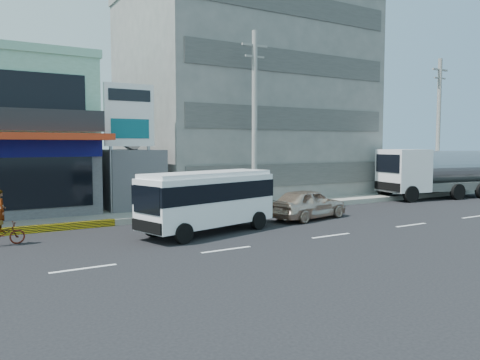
# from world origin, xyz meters

# --- Properties ---
(ground) EXTENTS (120.00, 120.00, 0.00)m
(ground) POSITION_xyz_m (0.00, 0.00, 0.00)
(ground) COLOR black
(ground) RESTS_ON ground
(sidewalk) EXTENTS (70.00, 5.00, 0.30)m
(sidewalk) POSITION_xyz_m (5.00, 9.50, 0.15)
(sidewalk) COLOR gray
(sidewalk) RESTS_ON ground
(concrete_building) EXTENTS (16.00, 12.00, 14.00)m
(concrete_building) POSITION_xyz_m (10.00, 15.00, 7.00)
(concrete_building) COLOR gray
(concrete_building) RESTS_ON ground
(gap_structure) EXTENTS (3.00, 6.00, 3.50)m
(gap_structure) POSITION_xyz_m (0.00, 12.00, 1.75)
(gap_structure) COLOR #45454A
(gap_structure) RESTS_ON ground
(satellite_dish) EXTENTS (1.50, 1.50, 0.15)m
(satellite_dish) POSITION_xyz_m (0.00, 11.00, 3.58)
(satellite_dish) COLOR slate
(satellite_dish) RESTS_ON gap_structure
(billboard) EXTENTS (2.60, 0.18, 6.90)m
(billboard) POSITION_xyz_m (-0.50, 9.20, 4.93)
(billboard) COLOR gray
(billboard) RESTS_ON ground
(utility_pole_near) EXTENTS (1.60, 0.30, 10.00)m
(utility_pole_near) POSITION_xyz_m (6.00, 7.40, 5.15)
(utility_pole_near) COLOR #999993
(utility_pole_near) RESTS_ON ground
(utility_pole_far) EXTENTS (1.60, 0.30, 10.00)m
(utility_pole_far) POSITION_xyz_m (22.00, 7.40, 5.15)
(utility_pole_far) COLOR #999993
(utility_pole_far) RESTS_ON ground
(minibus) EXTENTS (6.57, 3.52, 2.62)m
(minibus) POSITION_xyz_m (0.92, 3.22, 1.56)
(minibus) COLOR white
(minibus) RESTS_ON ground
(sedan) EXTENTS (4.86, 2.70, 1.56)m
(sedan) POSITION_xyz_m (7.03, 3.98, 0.78)
(sedan) COLOR beige
(sedan) RESTS_ON ground
(tanker_truck) EXTENTS (9.11, 4.01, 3.47)m
(tanker_truck) POSITION_xyz_m (20.51, 6.56, 1.86)
(tanker_truck) COLOR white
(tanker_truck) RESTS_ON ground
(motorcycle_rider) EXTENTS (1.71, 0.79, 2.11)m
(motorcycle_rider) POSITION_xyz_m (-6.86, 4.94, 0.70)
(motorcycle_rider) COLOR #4E150B
(motorcycle_rider) RESTS_ON ground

